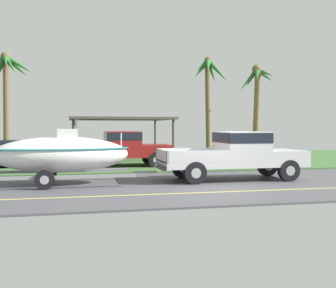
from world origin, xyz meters
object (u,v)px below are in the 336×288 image
at_px(palm_tree_near_right, 7,77).
at_px(parked_pickup_background, 122,147).
at_px(carport_awning, 119,120).
at_px(palm_tree_near_left, 209,79).
at_px(pickup_truck_towing, 240,153).
at_px(palm_tree_mid, 257,90).
at_px(boat_on_trailer, 60,154).

bearing_deg(palm_tree_near_right, parked_pickup_background, -46.11).
relative_size(carport_awning, palm_tree_near_left, 0.90).
bearing_deg(carport_awning, parked_pickup_background, -95.26).
distance_m(pickup_truck_towing, palm_tree_mid, 14.26).
height_order(pickup_truck_towing, boat_on_trailer, boat_on_trailer).
xyz_separation_m(palm_tree_near_left, palm_tree_near_right, (-12.92, 0.14, -0.19)).
xyz_separation_m(boat_on_trailer, palm_tree_near_right, (-3.42, 12.51, 3.99)).
distance_m(parked_pickup_background, palm_tree_mid, 12.47).
distance_m(palm_tree_near_right, palm_tree_mid, 16.42).
xyz_separation_m(pickup_truck_towing, palm_tree_near_right, (-10.14, 12.51, 4.03)).
relative_size(pickup_truck_towing, palm_tree_near_right, 0.87).
height_order(parked_pickup_background, palm_tree_near_left, palm_tree_near_left).
bearing_deg(palm_tree_near_right, palm_tree_mid, -0.69).
bearing_deg(pickup_truck_towing, palm_tree_near_right, 129.05).
relative_size(pickup_truck_towing, palm_tree_near_left, 0.85).
distance_m(parked_pickup_background, carport_awning, 5.55).
xyz_separation_m(parked_pickup_background, palm_tree_near_right, (-6.27, 6.51, 4.05)).
distance_m(boat_on_trailer, palm_tree_near_left, 16.14).
xyz_separation_m(carport_awning, palm_tree_near_left, (6.16, 1.05, 2.78)).
height_order(boat_on_trailer, palm_tree_near_left, palm_tree_near_left).
xyz_separation_m(boat_on_trailer, carport_awning, (3.33, 11.32, 1.40)).
relative_size(pickup_truck_towing, parked_pickup_background, 0.98).
distance_m(palm_tree_near_left, palm_tree_near_right, 12.92).
distance_m(parked_pickup_background, palm_tree_near_right, 9.90).
distance_m(pickup_truck_towing, boat_on_trailer, 6.72).
bearing_deg(palm_tree_mid, pickup_truck_towing, -117.00).
xyz_separation_m(boat_on_trailer, palm_tree_near_left, (9.49, 12.37, 4.18)).
height_order(parked_pickup_background, carport_awning, carport_awning).
height_order(pickup_truck_towing, palm_tree_near_left, palm_tree_near_left).
height_order(parked_pickup_background, palm_tree_mid, palm_tree_mid).
distance_m(boat_on_trailer, palm_tree_mid, 18.24).
xyz_separation_m(pickup_truck_towing, parked_pickup_background, (-3.88, 5.99, -0.02)).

